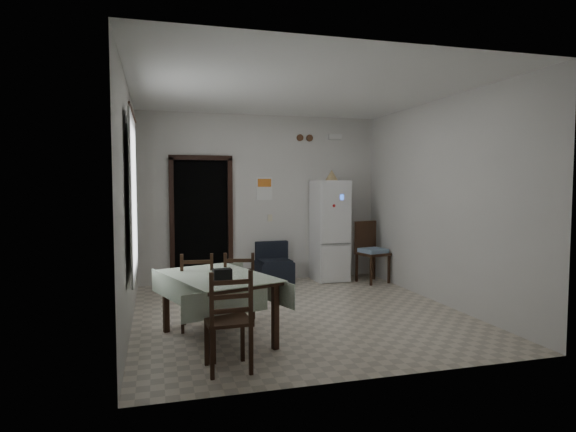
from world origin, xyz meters
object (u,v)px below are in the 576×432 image
(fridge, at_px, (330,230))
(dining_chair_far_right, at_px, (240,287))
(corner_chair, at_px, (373,252))
(navy_seat, at_px, (274,263))
(dining_table, at_px, (218,308))
(dining_chair_near_head, at_px, (228,319))
(dining_chair_far_left, at_px, (198,290))

(fridge, bearing_deg, dining_chair_far_right, -134.40)
(corner_chair, distance_m, dining_chair_far_right, 3.17)
(navy_seat, bearing_deg, corner_chair, -17.45)
(dining_table, bearing_deg, dining_chair_near_head, -110.19)
(dining_chair_far_right, bearing_deg, corner_chair, -132.92)
(fridge, bearing_deg, navy_seat, 177.79)
(navy_seat, xyz_separation_m, dining_table, (-1.32, -2.78, 0.01))
(corner_chair, xyz_separation_m, dining_table, (-2.97, -2.38, -0.17))
(dining_chair_far_left, distance_m, dining_chair_far_right, 0.53)
(navy_seat, relative_size, dining_chair_far_right, 0.79)
(navy_seat, distance_m, dining_chair_near_head, 3.88)
(dining_chair_far_left, distance_m, dining_chair_near_head, 1.37)
(corner_chair, relative_size, dining_table, 0.76)
(dining_chair_far_right, bearing_deg, dining_chair_near_head, 88.91)
(fridge, height_order, dining_chair_near_head, fridge)
(dining_chair_far_left, xyz_separation_m, dining_chair_near_head, (0.16, -1.36, 0.02))
(dining_table, relative_size, dining_chair_far_left, 1.52)
(corner_chair, bearing_deg, dining_chair_far_left, -163.51)
(dining_table, relative_size, dining_chair_far_right, 1.56)
(fridge, bearing_deg, dining_chair_far_left, -139.75)
(fridge, relative_size, navy_seat, 2.53)
(corner_chair, height_order, dining_chair_far_left, corner_chair)
(dining_chair_far_right, bearing_deg, navy_seat, -101.16)
(dining_chair_far_right, bearing_deg, dining_table, 72.39)
(navy_seat, bearing_deg, dining_chair_far_left, -126.88)
(dining_table, height_order, dining_chair_far_right, dining_chair_far_right)
(dining_table, bearing_deg, fridge, 30.74)
(corner_chair, distance_m, dining_chair_far_left, 3.66)
(dining_chair_far_right, distance_m, dining_chair_near_head, 1.50)
(corner_chair, bearing_deg, fridge, 133.44)
(fridge, distance_m, dining_chair_far_right, 2.98)
(dining_chair_far_left, bearing_deg, corner_chair, -142.37)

